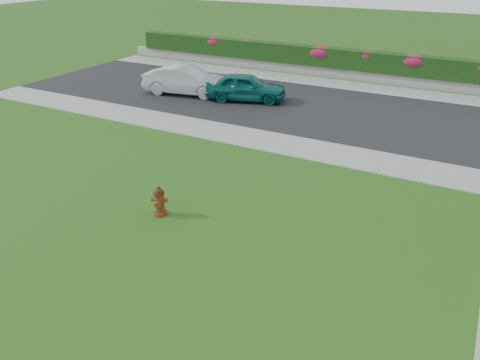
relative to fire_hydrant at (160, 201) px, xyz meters
The scene contains 14 objects.
ground 3.33m from the fire_hydrant, 44.66° to the right, with size 120.00×120.00×0.00m, color black.
street_far 11.99m from the fire_hydrant, 102.80° to the left, with size 26.00×8.00×0.04m, color black.
sidewalk_far 7.63m from the fire_hydrant, 118.67° to the left, with size 24.00×2.00×0.04m, color gray.
sidewalk_beyond 16.74m from the fire_hydrant, 85.38° to the left, with size 34.00×2.00×0.04m, color gray.
retaining_wall 18.23m from the fire_hydrant, 85.76° to the left, with size 34.00×0.40×0.60m, color gray.
hedge 18.34m from the fire_hydrant, 85.79° to the left, with size 32.00×0.90×1.10m, color black.
fire_hydrant is the anchor object (origin of this frame).
sedan_teal 11.70m from the fire_hydrant, 105.62° to the left, with size 1.61×4.00×1.36m, color #0B5954.
sedan_silver 12.57m from the fire_hydrant, 120.73° to the left, with size 1.56×4.46×1.47m, color #B9BDC2.
flower_clump_a 20.37m from the fire_hydrant, 116.66° to the left, with size 1.32×0.85×0.66m, color #B51F36.
flower_clump_b 19.45m from the fire_hydrant, 110.62° to the left, with size 1.09×0.70×0.54m, color #B51F36.
flower_clump_c 18.29m from the fire_hydrant, 95.52° to the left, with size 1.52×0.98×0.76m, color #B51F36.
flower_clump_d 18.24m from the fire_hydrant, 86.69° to the left, with size 1.18×0.76×0.59m, color #B51F36.
flower_clump_e 18.57m from the fire_hydrant, 78.66° to the left, with size 1.48×0.95×0.74m, color #B51F36.
Camera 1 is at (5.19, -6.84, 6.77)m, focal length 35.00 mm.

